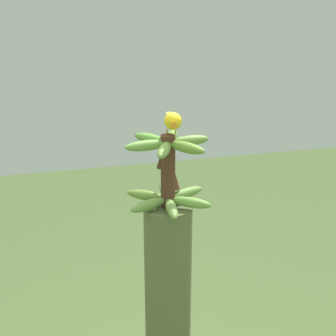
% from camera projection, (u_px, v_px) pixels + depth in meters
% --- Properties ---
extents(banana_bunch, '(0.34, 0.32, 0.27)m').
position_uv_depth(banana_bunch, '(168.00, 172.00, 1.79)').
color(banana_bunch, '#4C2D1E').
rests_on(banana_bunch, banana_tree).
extents(perched_bird, '(0.22, 0.07, 0.09)m').
position_uv_depth(perched_bird, '(172.00, 121.00, 1.72)').
color(perched_bird, '#C68933').
rests_on(perched_bird, banana_bunch).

